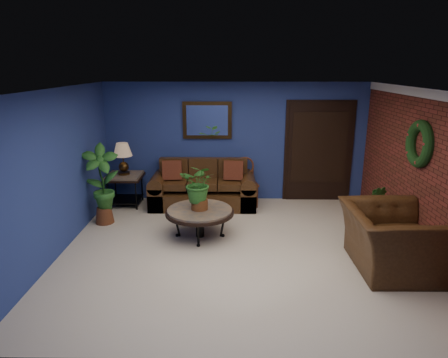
{
  "coord_description": "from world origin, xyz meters",
  "views": [
    {
      "loc": [
        -0.13,
        -5.83,
        2.83
      ],
      "look_at": [
        -0.22,
        0.55,
        1.0
      ],
      "focal_mm": 32.0,
      "sensor_mm": 36.0,
      "label": 1
    }
  ],
  "objects_px": {
    "end_table": "(125,181)",
    "table_lamp": "(123,155)",
    "sofa": "(203,190)",
    "side_chair": "(246,179)",
    "armchair": "(390,240)",
    "coffee_table": "(200,212)"
  },
  "relations": [
    {
      "from": "table_lamp",
      "to": "side_chair",
      "type": "height_order",
      "value": "table_lamp"
    },
    {
      "from": "table_lamp",
      "to": "armchair",
      "type": "relative_size",
      "value": 0.46
    },
    {
      "from": "end_table",
      "to": "side_chair",
      "type": "height_order",
      "value": "side_chair"
    },
    {
      "from": "armchair",
      "to": "coffee_table",
      "type": "bearing_deg",
      "value": 68.67
    },
    {
      "from": "coffee_table",
      "to": "armchair",
      "type": "relative_size",
      "value": 0.84
    },
    {
      "from": "table_lamp",
      "to": "side_chair",
      "type": "xyz_separation_m",
      "value": [
        2.51,
        0.07,
        -0.51
      ]
    },
    {
      "from": "end_table",
      "to": "armchair",
      "type": "bearing_deg",
      "value": -30.7
    },
    {
      "from": "side_chair",
      "to": "armchair",
      "type": "height_order",
      "value": "side_chair"
    },
    {
      "from": "end_table",
      "to": "coffee_table",
      "type": "bearing_deg",
      "value": -43.5
    },
    {
      "from": "end_table",
      "to": "armchair",
      "type": "height_order",
      "value": "armchair"
    },
    {
      "from": "sofa",
      "to": "armchair",
      "type": "relative_size",
      "value": 1.57
    },
    {
      "from": "coffee_table",
      "to": "side_chair",
      "type": "bearing_deg",
      "value": 63.05
    },
    {
      "from": "coffee_table",
      "to": "armchair",
      "type": "bearing_deg",
      "value": -20.87
    },
    {
      "from": "table_lamp",
      "to": "armchair",
      "type": "xyz_separation_m",
      "value": [
        4.45,
        -2.64,
        -0.63
      ]
    },
    {
      "from": "sofa",
      "to": "side_chair",
      "type": "relative_size",
      "value": 2.15
    },
    {
      "from": "coffee_table",
      "to": "end_table",
      "type": "distance_m",
      "value": 2.3
    },
    {
      "from": "end_table",
      "to": "table_lamp",
      "type": "xyz_separation_m",
      "value": [
        -0.0,
        0.0,
        0.56
      ]
    },
    {
      "from": "side_chair",
      "to": "end_table",
      "type": "bearing_deg",
      "value": 169.82
    },
    {
      "from": "sofa",
      "to": "coffee_table",
      "type": "bearing_deg",
      "value": -88.46
    },
    {
      "from": "table_lamp",
      "to": "side_chair",
      "type": "relative_size",
      "value": 0.63
    },
    {
      "from": "table_lamp",
      "to": "armchair",
      "type": "bearing_deg",
      "value": -30.7
    },
    {
      "from": "sofa",
      "to": "end_table",
      "type": "xyz_separation_m",
      "value": [
        -1.62,
        -0.03,
        0.19
      ]
    }
  ]
}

